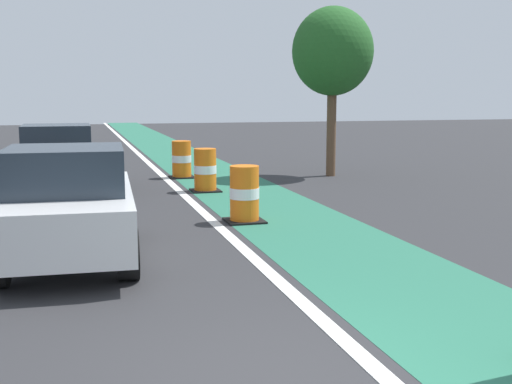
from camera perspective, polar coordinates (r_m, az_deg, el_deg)
name	(u,v)px	position (r m, az deg, el deg)	size (l,w,h in m)	color
ground_plane	(280,382)	(5.74, 2.18, -16.50)	(100.00, 100.00, 0.00)	#2D2D30
bike_lane_strip	(229,184)	(17.58, -2.43, 0.69)	(2.50, 80.00, 0.01)	#286B51
lane_divider_stripe	(174,186)	(17.30, -7.27, 0.50)	(0.20, 80.00, 0.01)	silver
parked_sedan_nearest	(68,205)	(9.81, -16.38, -1.13)	(2.08, 4.19, 1.70)	silver
parked_sedan_second	(58,159)	(16.93, -17.19, 2.83)	(1.93, 4.10, 1.70)	black
traffic_barrel_front	(244,195)	(12.34, -1.03, -0.23)	(0.73, 0.73, 1.09)	orange
traffic_barrel_mid	(205,171)	(16.30, -4.54, 1.91)	(0.73, 0.73, 1.09)	orange
traffic_barrel_back	(182,160)	(19.06, -6.63, 2.86)	(0.73, 0.73, 1.09)	orange
street_tree_sidewalk	(333,52)	(19.46, 6.83, 12.22)	(2.40, 2.40, 5.00)	brown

